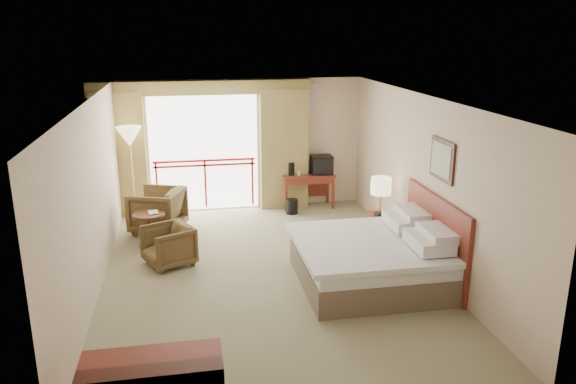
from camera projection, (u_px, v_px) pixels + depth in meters
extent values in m
plane|color=#7F7B59|center=(268.00, 273.00, 8.75)|extent=(7.00, 7.00, 0.00)
plane|color=white|center=(266.00, 100.00, 8.00)|extent=(7.00, 7.00, 0.00)
plane|color=beige|center=(243.00, 145.00, 11.68)|extent=(5.00, 0.00, 5.00)
plane|color=beige|center=(324.00, 296.00, 5.07)|extent=(5.00, 0.00, 5.00)
plane|color=beige|center=(93.00, 199.00, 7.94)|extent=(0.00, 7.00, 7.00)
plane|color=beige|center=(424.00, 182.00, 8.81)|extent=(0.00, 7.00, 7.00)
plane|color=white|center=(204.00, 153.00, 11.56)|extent=(2.40, 0.00, 2.40)
cube|color=#A20E0D|center=(205.00, 165.00, 11.61)|extent=(2.09, 0.03, 0.04)
cube|color=#A20E0D|center=(204.00, 161.00, 11.59)|extent=(2.09, 0.03, 0.04)
cube|color=#A20E0D|center=(157.00, 186.00, 11.55)|extent=(0.04, 0.03, 1.00)
cube|color=#A20E0D|center=(205.00, 184.00, 11.73)|extent=(0.04, 0.03, 1.00)
cube|color=#A20E0D|center=(253.00, 182.00, 11.90)|extent=(0.04, 0.03, 1.00)
cube|color=olive|center=(121.00, 155.00, 11.14)|extent=(1.00, 0.26, 2.50)
cube|color=olive|center=(284.00, 149.00, 11.71)|extent=(1.00, 0.26, 2.50)
cube|color=olive|center=(201.00, 88.00, 11.09)|extent=(4.40, 0.22, 0.28)
cube|color=silver|center=(304.00, 95.00, 11.60)|extent=(0.50, 0.04, 0.50)
cube|color=brown|center=(370.00, 270.00, 8.39)|extent=(2.05, 2.00, 0.40)
cube|color=white|center=(371.00, 252.00, 8.30)|extent=(2.01, 1.96, 0.22)
cube|color=white|center=(368.00, 244.00, 8.26)|extent=(2.09, 2.06, 0.08)
cube|color=white|center=(429.00, 242.00, 7.92)|extent=(0.50, 0.75, 0.18)
cube|color=white|center=(405.00, 221.00, 8.77)|extent=(0.50, 0.75, 0.18)
cube|color=white|center=(438.00, 233.00, 7.91)|extent=(0.40, 0.70, 0.14)
cube|color=white|center=(413.00, 213.00, 8.76)|extent=(0.40, 0.70, 0.14)
cube|color=maroon|center=(435.00, 238.00, 8.44)|extent=(0.06, 2.10, 1.30)
cube|color=#32190C|center=(442.00, 160.00, 8.10)|extent=(0.03, 0.72, 0.60)
cube|color=silver|center=(441.00, 160.00, 8.10)|extent=(0.01, 0.60, 0.48)
cube|color=maroon|center=(380.00, 229.00, 9.91)|extent=(0.38, 0.46, 0.55)
cylinder|color=tan|center=(380.00, 211.00, 9.87)|extent=(0.15, 0.15, 0.04)
cylinder|color=tan|center=(380.00, 201.00, 9.82)|extent=(0.03, 0.03, 0.38)
cylinder|color=#FFE5B2|center=(381.00, 186.00, 9.74)|extent=(0.36, 0.36, 0.29)
cube|color=black|center=(381.00, 215.00, 9.67)|extent=(0.21, 0.17, 0.09)
cube|color=maroon|center=(308.00, 175.00, 11.84)|extent=(1.10, 0.53, 0.05)
cube|color=maroon|center=(286.00, 196.00, 11.64)|extent=(0.05, 0.05, 0.68)
cube|color=maroon|center=(333.00, 193.00, 11.81)|extent=(0.05, 0.05, 0.68)
cube|color=maroon|center=(282.00, 190.00, 12.07)|extent=(0.05, 0.05, 0.68)
cube|color=maroon|center=(328.00, 187.00, 12.24)|extent=(0.05, 0.05, 0.68)
cube|color=maroon|center=(305.00, 185.00, 12.13)|extent=(1.01, 0.03, 0.50)
cube|color=maroon|center=(310.00, 182.00, 11.64)|extent=(1.01, 0.03, 0.11)
cube|color=black|center=(322.00, 165.00, 11.83)|extent=(0.44, 0.34, 0.40)
cube|color=black|center=(323.00, 167.00, 11.67)|extent=(0.40, 0.02, 0.32)
cylinder|color=black|center=(291.00, 169.00, 11.73)|extent=(0.15, 0.15, 0.28)
cylinder|color=white|center=(299.00, 173.00, 11.74)|extent=(0.07, 0.07, 0.09)
cylinder|color=black|center=(292.00, 206.00, 11.55)|extent=(0.31, 0.31, 0.30)
imported|color=#48361C|center=(159.00, 231.00, 10.59)|extent=(1.15, 1.14, 0.82)
imported|color=#48361C|center=(170.00, 264.00, 9.09)|extent=(0.95, 0.94, 0.65)
cylinder|color=#32190C|center=(148.00, 215.00, 9.69)|extent=(0.55, 0.55, 0.04)
cylinder|color=#32190C|center=(150.00, 230.00, 9.77)|extent=(0.07, 0.07, 0.55)
cylinder|color=#32190C|center=(151.00, 245.00, 9.84)|extent=(0.40, 0.40, 0.03)
imported|color=white|center=(148.00, 213.00, 9.68)|extent=(0.19, 0.24, 0.02)
cylinder|color=tan|center=(136.00, 220.00, 11.16)|extent=(0.31, 0.31, 0.03)
cylinder|color=tan|center=(133.00, 181.00, 10.94)|extent=(0.03, 0.03, 1.64)
cone|color=#FFE5B2|center=(129.00, 137.00, 10.69)|extent=(0.48, 0.48, 0.38)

